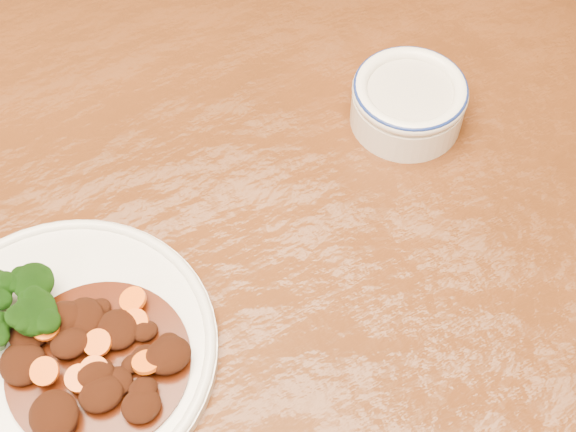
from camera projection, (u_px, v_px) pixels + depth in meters
name	position (u px, v px, depth m)	size (l,w,h in m)	color
dining_table	(146.00, 341.00, 0.73)	(1.60, 1.08, 0.75)	#56280F
dinner_plate	(61.00, 352.00, 0.63)	(0.25, 0.25, 0.02)	silver
mince_stew	(91.00, 362.00, 0.61)	(0.14, 0.14, 0.02)	#431907
dip_bowl	(408.00, 101.00, 0.76)	(0.11, 0.11, 0.05)	white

